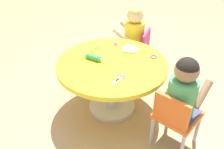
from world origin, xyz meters
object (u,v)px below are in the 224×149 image
(seated_child_left, at_px, (183,90))
(craft_scissors, at_px, (120,78))
(seated_child_right, at_px, (134,30))
(craft_table, at_px, (112,73))
(child_chair_left, at_px, (176,116))
(child_chair_right, at_px, (136,50))
(rolling_pin, at_px, (94,57))

(seated_child_left, relative_size, craft_scissors, 3.63)
(seated_child_right, height_order, craft_scissors, seated_child_right)
(craft_table, height_order, child_chair_left, child_chair_left)
(child_chair_left, relative_size, child_chair_right, 1.00)
(child_chair_left, height_order, seated_child_left, seated_child_left)
(child_chair_left, relative_size, seated_child_left, 1.05)
(seated_child_left, xyz_separation_m, child_chair_right, (1.03, 0.23, -0.23))
(seated_child_right, xyz_separation_m, rolling_pin, (-0.57, 0.39, -0.01))
(seated_child_left, distance_m, rolling_pin, 0.81)
(child_chair_left, bearing_deg, rolling_pin, 51.68)
(craft_table, relative_size, craft_scissors, 6.83)
(rolling_pin, distance_m, craft_scissors, 0.36)
(seated_child_right, relative_size, craft_scissors, 3.63)
(craft_table, height_order, rolling_pin, rolling_pin)
(craft_table, distance_m, seated_child_left, 0.67)
(craft_table, distance_m, child_chair_right, 0.67)
(seated_child_right, bearing_deg, seated_child_left, -165.64)
(craft_table, distance_m, craft_scissors, 0.27)
(craft_scissors, bearing_deg, seated_child_left, -113.12)
(child_chair_left, height_order, rolling_pin, rolling_pin)
(seated_child_right, bearing_deg, craft_table, 159.16)
(rolling_pin, height_order, craft_scissors, rolling_pin)
(seated_child_left, xyz_separation_m, rolling_pin, (0.47, 0.66, -0.01))
(seated_child_left, relative_size, rolling_pin, 2.42)
(child_chair_right, height_order, craft_scissors, child_chair_right)
(child_chair_left, bearing_deg, craft_scissors, 62.24)
(craft_scissors, bearing_deg, craft_table, 14.12)
(seated_child_left, relative_size, child_chair_right, 0.95)
(child_chair_right, bearing_deg, child_chair_left, -169.11)
(seated_child_left, distance_m, craft_scissors, 0.48)
(child_chair_left, xyz_separation_m, craft_scissors, (0.22, 0.42, 0.20))
(child_chair_right, xyz_separation_m, seated_child_right, (0.01, 0.04, 0.23))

